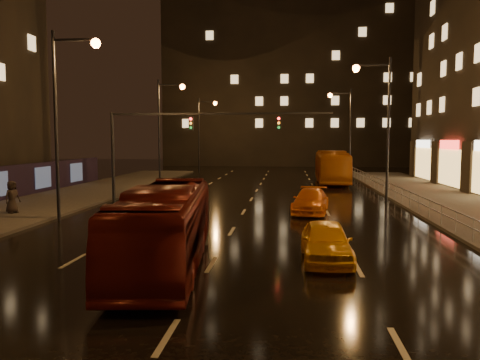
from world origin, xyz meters
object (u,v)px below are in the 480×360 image
(bus_red, at_px, (166,226))
(taxi_near, at_px, (326,241))
(taxi_far, at_px, (311,201))
(bus_curb, at_px, (332,167))
(pedestrian_c, at_px, (12,197))

(bus_red, height_order, taxi_near, bus_red)
(bus_red, xyz_separation_m, taxi_far, (5.50, 12.46, -0.69))
(bus_red, distance_m, bus_curb, 33.03)
(pedestrian_c, bearing_deg, taxi_far, -58.12)
(taxi_near, bearing_deg, bus_curb, 83.90)
(bus_red, height_order, pedestrian_c, bus_red)
(bus_red, relative_size, taxi_far, 2.08)
(bus_red, bearing_deg, taxi_far, 59.73)
(taxi_far, bearing_deg, taxi_near, -82.44)
(bus_red, height_order, taxi_far, bus_red)
(taxi_far, bearing_deg, pedestrian_c, -162.97)
(bus_red, distance_m, pedestrian_c, 15.02)
(pedestrian_c, bearing_deg, bus_curb, -19.53)
(bus_red, distance_m, taxi_far, 13.64)
(taxi_near, distance_m, taxi_far, 11.25)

